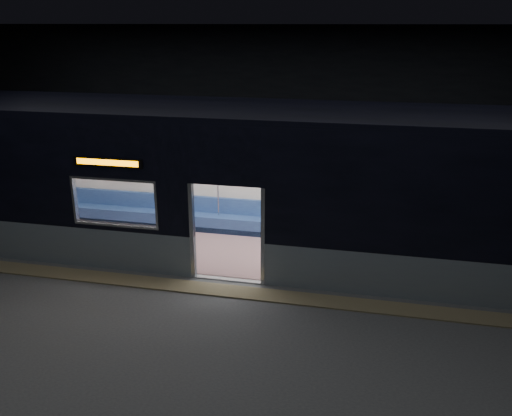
% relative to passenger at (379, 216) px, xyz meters
% --- Properties ---
extents(station_floor, '(24.00, 14.00, 0.01)m').
position_rel_passenger_xyz_m(station_floor, '(-2.98, -3.55, -0.77)').
color(station_floor, '#47494C').
rests_on(station_floor, ground).
extents(station_envelope, '(24.00, 14.00, 5.00)m').
position_rel_passenger_xyz_m(station_envelope, '(-2.98, -3.55, 2.90)').
color(station_envelope, black).
rests_on(station_envelope, station_floor).
extents(tactile_strip, '(22.80, 0.50, 0.03)m').
position_rel_passenger_xyz_m(tactile_strip, '(-2.98, -3.00, -0.75)').
color(tactile_strip, '#8C7F59').
rests_on(tactile_strip, station_floor).
extents(metro_car, '(18.00, 3.04, 3.35)m').
position_rel_passenger_xyz_m(metro_car, '(-2.98, -1.00, 1.08)').
color(metro_car, gray).
rests_on(metro_car, station_floor).
extents(passenger, '(0.38, 0.64, 1.28)m').
position_rel_passenger_xyz_m(passenger, '(0.00, 0.00, 0.00)').
color(passenger, black).
rests_on(passenger, metro_car).
extents(handbag, '(0.30, 0.27, 0.13)m').
position_rel_passenger_xyz_m(handbag, '(-0.02, -0.20, -0.10)').
color(handbag, black).
rests_on(handbag, passenger).
extents(transit_map, '(1.08, 0.03, 0.70)m').
position_rel_passenger_xyz_m(transit_map, '(-0.23, 0.31, 0.74)').
color(transit_map, white).
rests_on(transit_map, metro_car).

